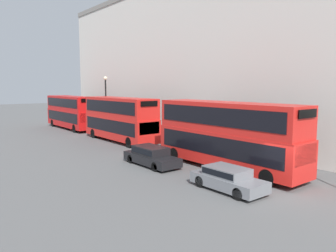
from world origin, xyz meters
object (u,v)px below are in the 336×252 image
object	(u,v)px
car_dark_sedan	(228,178)
pedestrian	(113,126)
bus_leading	(227,133)
car_hatchback	(151,155)
bus_second_in_queue	(120,117)
bus_third_in_queue	(71,111)

from	to	relation	value
car_dark_sedan	pedestrian	xyz separation A→B (m)	(5.87, 23.44, 0.07)
bus_leading	car_hatchback	size ratio (longest dim) A/B	2.38
car_dark_sedan	car_hatchback	distance (m)	7.15
bus_second_in_queue	bus_third_in_queue	world-z (taller)	bus_second_in_queue
bus_leading	pedestrian	size ratio (longest dim) A/B	6.94
car_dark_sedan	bus_leading	bearing A→B (deg)	42.72
bus_second_in_queue	bus_leading	bearing A→B (deg)	-90.00
pedestrian	car_dark_sedan	bearing A→B (deg)	-104.06
bus_leading	car_dark_sedan	bearing A→B (deg)	-137.28
pedestrian	bus_leading	bearing A→B (deg)	-96.94
bus_second_in_queue	pedestrian	bearing A→B (deg)	67.62
bus_leading	bus_second_in_queue	xyz separation A→B (m)	(-0.00, 14.30, -0.05)
bus_leading	car_hatchback	world-z (taller)	bus_leading
bus_leading	bus_second_in_queue	world-z (taller)	bus_leading
bus_third_in_queue	pedestrian	world-z (taller)	bus_third_in_queue
bus_second_in_queue	bus_third_in_queue	bearing A→B (deg)	90.00
car_dark_sedan	pedestrian	size ratio (longest dim) A/B	2.59
bus_leading	pedestrian	distance (m)	20.53
bus_third_in_queue	car_hatchback	world-z (taller)	bus_third_in_queue
bus_third_in_queue	pedestrian	size ratio (longest dim) A/B	6.64
bus_second_in_queue	car_dark_sedan	world-z (taller)	bus_second_in_queue
bus_second_in_queue	car_hatchback	bearing A→B (deg)	-108.29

